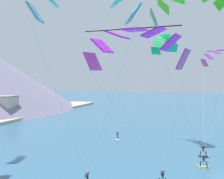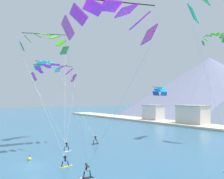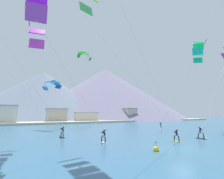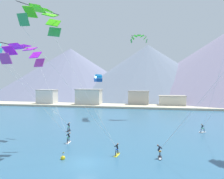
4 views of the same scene
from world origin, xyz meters
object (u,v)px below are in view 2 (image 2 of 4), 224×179
(parafoil_kite_far_right, at_px, (55,71))
(parafoil_kite_distant_low_drift, at_px, (213,38))
(parafoil_kite_far_left, at_px, (110,18))
(race_marker_buoy, at_px, (29,159))
(parafoil_kite_distant_high_outer, at_px, (160,90))
(kitesurfer_far_left, at_px, (85,173))
(parafoil_kite_mid_center, at_px, (48,65))
(kitesurfer_far_right, at_px, (68,148))
(parafoil_kite_near_trail, at_px, (45,41))
(kitesurfer_mid_center, at_px, (96,141))
(kitesurfer_near_trail, at_px, (67,163))

(parafoil_kite_far_right, height_order, parafoil_kite_distant_low_drift, parafoil_kite_distant_low_drift)
(parafoil_kite_far_left, height_order, race_marker_buoy, parafoil_kite_far_left)
(parafoil_kite_distant_high_outer, bearing_deg, kitesurfer_far_left, -61.48)
(parafoil_kite_distant_low_drift, bearing_deg, parafoil_kite_far_left, -68.96)
(parafoil_kite_mid_center, distance_m, parafoil_kite_distant_low_drift, 36.26)
(kitesurfer_far_left, distance_m, parafoil_kite_far_left, 17.40)
(kitesurfer_far_right, distance_m, parafoil_kite_near_trail, 18.55)
(kitesurfer_mid_center, bearing_deg, parafoil_kite_near_trail, -86.73)
(parafoil_kite_distant_high_outer, distance_m, race_marker_buoy, 32.68)
(parafoil_kite_far_right, bearing_deg, parafoil_kite_mid_center, 168.61)
(kitesurfer_far_right, bearing_deg, parafoil_kite_near_trail, -127.29)
(parafoil_kite_distant_low_drift, distance_m, race_marker_buoy, 42.24)
(kitesurfer_near_trail, distance_m, kitesurfer_mid_center, 16.38)
(parafoil_kite_near_trail, bearing_deg, parafoil_kite_distant_high_outer, 87.87)
(kitesurfer_far_left, xyz_separation_m, parafoil_kite_distant_low_drift, (-5.02, 33.22, 20.99))
(parafoil_kite_distant_low_drift, bearing_deg, race_marker_buoy, -100.69)
(parafoil_kite_mid_center, relative_size, parafoil_kite_distant_low_drift, 3.35)
(kitesurfer_far_right, bearing_deg, parafoil_kite_far_right, 173.07)
(kitesurfer_mid_center, xyz_separation_m, parafoil_kite_mid_center, (-12.50, -5.05, 15.76))
(kitesurfer_mid_center, height_order, kitesurfer_far_left, kitesurfer_mid_center)
(race_marker_buoy, bearing_deg, parafoil_kite_distant_low_drift, 79.31)
(kitesurfer_mid_center, relative_size, parafoil_kite_distant_low_drift, 0.38)
(parafoil_kite_near_trail, bearing_deg, kitesurfer_mid_center, 93.27)
(kitesurfer_near_trail, relative_size, parafoil_kite_far_right, 0.12)
(kitesurfer_mid_center, distance_m, race_marker_buoy, 15.41)
(kitesurfer_near_trail, xyz_separation_m, parafoil_kite_far_left, (14.26, -3.13, 14.78))
(parafoil_kite_far_left, relative_size, race_marker_buoy, 14.69)
(kitesurfer_mid_center, xyz_separation_m, parafoil_kite_far_right, (-5.24, -6.51, 13.81))
(parafoil_kite_near_trail, distance_m, race_marker_buoy, 19.43)
(parafoil_kite_near_trail, relative_size, parafoil_kite_distant_high_outer, 3.18)
(kitesurfer_far_left, bearing_deg, parafoil_kite_far_left, -17.76)
(race_marker_buoy, bearing_deg, kitesurfer_near_trail, 24.22)
(parafoil_kite_near_trail, height_order, race_marker_buoy, parafoil_kite_near_trail)
(parafoil_kite_distant_low_drift, bearing_deg, kitesurfer_near_trail, -90.68)
(kitesurfer_mid_center, distance_m, kitesurfer_far_left, 20.70)
(parafoil_kite_mid_center, xyz_separation_m, parafoil_kite_distant_high_outer, (14.12, 21.25, -5.62))
(kitesurfer_mid_center, xyz_separation_m, race_marker_buoy, (5.13, -14.52, -0.42))
(race_marker_buoy, bearing_deg, kitesurfer_far_right, 106.59)
(parafoil_kite_near_trail, xyz_separation_m, parafoil_kite_distant_low_drift, (11.28, 31.99, 2.88))
(parafoil_kite_distant_low_drift, height_order, race_marker_buoy, parafoil_kite_distant_low_drift)
(parafoil_kite_mid_center, distance_m, parafoil_kite_distant_high_outer, 26.12)
(kitesurfer_mid_center, bearing_deg, parafoil_kite_far_right, -128.82)
(parafoil_kite_far_left, relative_size, parafoil_kite_far_right, 1.05)
(kitesurfer_near_trail, relative_size, kitesurfer_far_right, 1.00)
(kitesurfer_far_right, bearing_deg, parafoil_kite_distant_high_outer, 93.46)
(parafoil_kite_far_left, height_order, parafoil_kite_distant_low_drift, parafoil_kite_distant_low_drift)
(parafoil_kite_mid_center, bearing_deg, parafoil_kite_far_right, -11.39)
(kitesurfer_far_left, height_order, parafoil_kite_far_left, parafoil_kite_far_left)
(kitesurfer_far_left, bearing_deg, kitesurfer_far_right, 162.27)
(kitesurfer_far_right, height_order, parafoil_kite_near_trail, parafoil_kite_near_trail)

